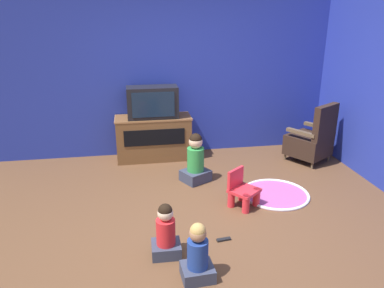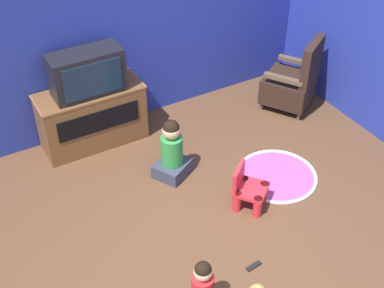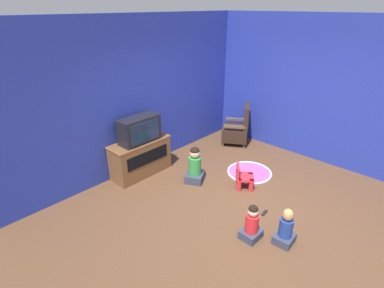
% 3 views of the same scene
% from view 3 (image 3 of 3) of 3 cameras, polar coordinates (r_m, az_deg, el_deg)
% --- Properties ---
extents(ground_plane, '(30.00, 30.00, 0.00)m').
position_cam_3_polar(ground_plane, '(5.02, 9.81, -11.93)').
color(ground_plane, brown).
extents(wall_back, '(5.56, 0.12, 2.87)m').
position_cam_3_polar(wall_back, '(5.74, -10.77, 8.89)').
color(wall_back, '#23339E').
rests_on(wall_back, ground_plane).
extents(wall_right, '(0.12, 5.45, 2.87)m').
position_cam_3_polar(wall_right, '(6.41, 25.68, 8.57)').
color(wall_right, '#23339E').
rests_on(wall_right, ground_plane).
extents(tv_cabinet, '(1.17, 0.47, 0.69)m').
position_cam_3_polar(tv_cabinet, '(5.78, -9.77, -2.42)').
color(tv_cabinet, brown).
rests_on(tv_cabinet, ground_plane).
extents(television, '(0.77, 0.35, 0.48)m').
position_cam_3_polar(television, '(5.52, -9.97, 2.72)').
color(television, black).
rests_on(television, tv_cabinet).
extents(black_armchair, '(0.77, 0.78, 0.94)m').
position_cam_3_polar(black_armchair, '(7.04, 8.60, 2.76)').
color(black_armchair, brown).
rests_on(black_armchair, ground_plane).
extents(yellow_kid_chair, '(0.43, 0.43, 0.45)m').
position_cam_3_polar(yellow_kid_chair, '(5.44, 9.77, -6.47)').
color(yellow_kid_chair, red).
rests_on(yellow_kid_chair, ground_plane).
extents(play_mat, '(0.87, 0.87, 0.04)m').
position_cam_3_polar(play_mat, '(5.98, 10.87, -5.31)').
color(play_mat, '#A54C8C').
rests_on(play_mat, ground_plane).
extents(child_watching_left, '(0.29, 0.25, 0.55)m').
position_cam_3_polar(child_watching_left, '(4.35, 11.31, -14.74)').
color(child_watching_left, '#33384C').
rests_on(child_watching_left, ground_plane).
extents(child_watching_center, '(0.46, 0.44, 0.69)m').
position_cam_3_polar(child_watching_center, '(5.48, 0.54, -4.31)').
color(child_watching_center, '#33384C').
rests_on(child_watching_center, ground_plane).
extents(child_watching_right, '(0.30, 0.26, 0.55)m').
position_cam_3_polar(child_watching_right, '(4.39, 17.42, -15.10)').
color(child_watching_right, '#33384C').
rests_on(child_watching_right, ground_plane).
extents(remote_control, '(0.15, 0.06, 0.02)m').
position_cam_3_polar(remote_control, '(4.97, 13.64, -12.63)').
color(remote_control, black).
rests_on(remote_control, ground_plane).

